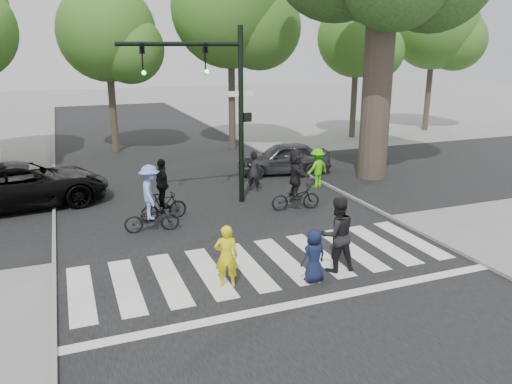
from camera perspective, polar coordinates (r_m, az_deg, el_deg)
ground at (r=12.04m, az=3.02°, el=-9.96°), size 120.00×120.00×0.00m
road_stem at (r=16.37m, az=-4.18°, el=-2.71°), size 10.00×70.00×0.01m
road_cross at (r=19.13m, az=-6.85°, el=0.03°), size 70.00×10.00×0.01m
curb_left at (r=15.74m, az=-22.08°, el=-4.53°), size 0.10×70.00×0.10m
curb_right at (r=18.40m, az=11.01°, el=-0.67°), size 0.10×70.00×0.10m
crosswalk at (r=12.58m, az=1.77°, el=-8.69°), size 10.00×3.85×0.01m
traffic_signal at (r=16.80m, az=-4.52°, el=11.39°), size 4.45×0.29×6.00m
bg_tree_2 at (r=26.58m, az=-16.06°, el=16.66°), size 5.04×4.80×8.40m
bg_tree_3 at (r=26.64m, az=-2.08°, el=19.75°), size 6.30×6.00×10.20m
bg_tree_4 at (r=30.87m, az=12.02°, el=16.51°), size 4.83×4.60×8.15m
bg_tree_5 at (r=34.97m, az=20.28°, el=17.02°), size 5.67×5.40×9.30m
pedestrian_woman at (r=11.41m, az=-3.41°, el=-7.35°), size 0.62×0.48×1.50m
pedestrian_child at (r=11.74m, az=6.64°, el=-7.26°), size 0.69×0.51×1.30m
pedestrian_adult at (r=12.29m, az=9.24°, el=-4.79°), size 0.97×0.79×1.88m
cyclist_left at (r=15.00m, az=-11.93°, el=-1.28°), size 1.66×1.10×2.04m
cyclist_mid at (r=15.93m, az=-10.58°, el=-0.41°), size 1.58×0.98×2.00m
cyclist_right at (r=16.73m, az=4.57°, el=1.04°), size 1.72×1.60×2.10m
car_suv at (r=18.81m, az=-25.06°, el=0.74°), size 5.89×3.30×1.55m
car_grey at (r=21.69m, az=3.16°, el=3.90°), size 4.22×2.32×1.36m
bystander_hivis at (r=19.63m, az=7.01°, el=2.75°), size 1.11×0.81×1.54m
bystander_dark at (r=18.96m, az=-0.27°, el=2.41°), size 0.68×0.61×1.55m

